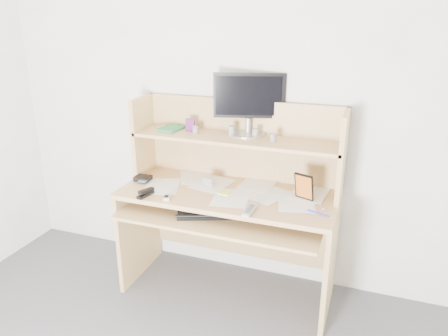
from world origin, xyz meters
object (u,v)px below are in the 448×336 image
(keyboard, at_px, (213,213))
(tv_remote, at_px, (250,210))
(game_case, at_px, (304,187))
(monitor, at_px, (249,102))
(desk, at_px, (232,195))

(keyboard, relative_size, tv_remote, 2.84)
(keyboard, height_order, game_case, game_case)
(monitor, bearing_deg, game_case, -42.03)
(game_case, bearing_deg, tv_remote, -113.54)
(keyboard, distance_m, monitor, 0.75)
(keyboard, height_order, tv_remote, tv_remote)
(desk, bearing_deg, monitor, 70.97)
(desk, height_order, monitor, monitor)
(keyboard, bearing_deg, game_case, -1.62)
(desk, distance_m, game_case, 0.50)
(monitor, bearing_deg, keyboard, -120.99)
(keyboard, height_order, monitor, monitor)
(tv_remote, relative_size, game_case, 0.96)
(game_case, bearing_deg, desk, -165.16)
(desk, distance_m, monitor, 0.63)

